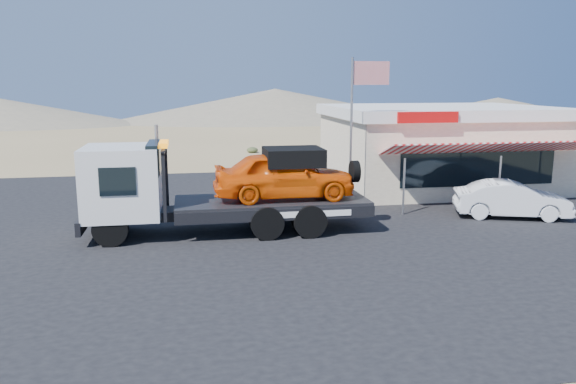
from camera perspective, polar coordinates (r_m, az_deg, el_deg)
name	(u,v)px	position (r m, az deg, el deg)	size (l,w,h in m)	color
ground	(245,248)	(17.65, -4.41, -5.65)	(120.00, 120.00, 0.00)	olive
asphalt_lot	(290,221)	(20.78, 0.25, -3.01)	(32.00, 24.00, 0.02)	black
tow_truck	(220,184)	(19.09, -6.89, 0.82)	(9.42, 2.79, 3.15)	black
white_sedan	(512,199)	(22.87, 21.77, -0.71)	(1.46, 4.18, 1.38)	silver
jerky_store	(438,146)	(28.67, 15.02, 4.55)	(10.40, 9.97, 3.90)	beige
flagpole	(357,116)	(22.35, 7.04, 7.66)	(1.55, 0.10, 6.00)	#99999E
distant_hills	(120,108)	(72.49, -16.73, 8.13)	(126.00, 48.00, 4.20)	#726B59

